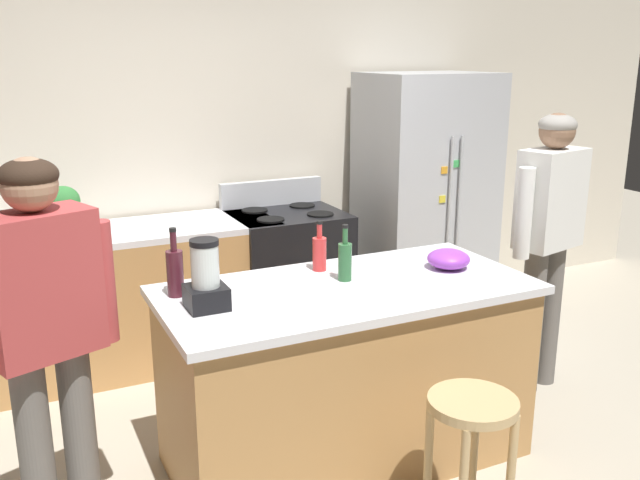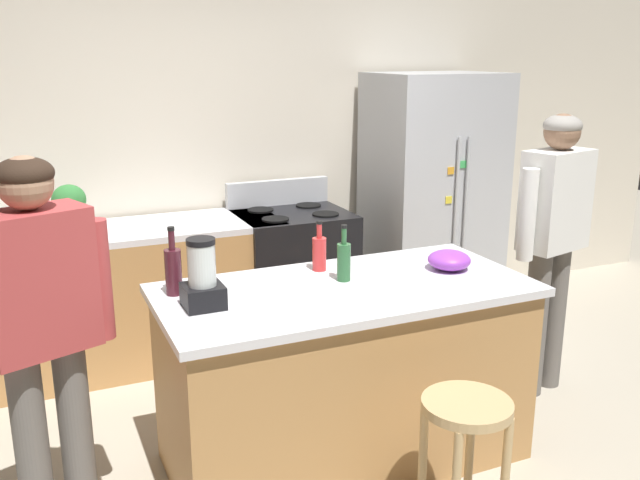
{
  "view_description": "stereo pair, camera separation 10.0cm",
  "coord_description": "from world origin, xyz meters",
  "views": [
    {
      "loc": [
        -1.44,
        -2.72,
        1.98
      ],
      "look_at": [
        0.0,
        0.3,
        1.06
      ],
      "focal_mm": 38.73,
      "sensor_mm": 36.0,
      "label": 1
    },
    {
      "loc": [
        -1.35,
        -2.76,
        1.98
      ],
      "look_at": [
        0.0,
        0.3,
        1.06
      ],
      "focal_mm": 38.73,
      "sensor_mm": 36.0,
      "label": 2
    }
  ],
  "objects": [
    {
      "name": "ground_plane",
      "position": [
        0.0,
        0.0,
        0.0
      ],
      "size": [
        14.0,
        14.0,
        0.0
      ],
      "primitive_type": "plane",
      "color": "#B2A893"
    },
    {
      "name": "back_wall",
      "position": [
        0.0,
        1.95,
        1.35
      ],
      "size": [
        8.0,
        0.1,
        2.7
      ],
      "primitive_type": "cube",
      "color": "beige",
      "rests_on": "ground_plane"
    },
    {
      "name": "kitchen_island",
      "position": [
        0.0,
        0.0,
        0.46
      ],
      "size": [
        1.77,
        0.85,
        0.91
      ],
      "color": "#B7844C",
      "rests_on": "ground_plane"
    },
    {
      "name": "back_counter_run",
      "position": [
        -0.8,
        1.55,
        0.45
      ],
      "size": [
        2.0,
        0.64,
        0.91
      ],
      "color": "#B7844C",
      "rests_on": "ground_plane"
    },
    {
      "name": "refrigerator",
      "position": [
        1.44,
        1.5,
        0.92
      ],
      "size": [
        0.9,
        0.73,
        1.83
      ],
      "color": "#B7BABF",
      "rests_on": "ground_plane"
    },
    {
      "name": "stove_range",
      "position": [
        0.33,
        1.52,
        0.47
      ],
      "size": [
        0.76,
        0.65,
        1.09
      ],
      "color": "black",
      "rests_on": "ground_plane"
    },
    {
      "name": "person_by_island_left",
      "position": [
        -1.34,
        -0.1,
        0.98
      ],
      "size": [
        0.58,
        0.34,
        1.62
      ],
      "color": "#66605B",
      "rests_on": "ground_plane"
    },
    {
      "name": "person_by_sink_right",
      "position": [
        1.4,
        0.18,
        1.0
      ],
      "size": [
        0.59,
        0.31,
        1.65
      ],
      "color": "#66605B",
      "rests_on": "ground_plane"
    },
    {
      "name": "bar_stool",
      "position": [
        0.16,
        -0.76,
        0.51
      ],
      "size": [
        0.36,
        0.36,
        0.65
      ],
      "color": "tan",
      "rests_on": "ground_plane"
    },
    {
      "name": "potted_plant",
      "position": [
        -1.1,
        1.55,
        1.08
      ],
      "size": [
        0.2,
        0.2,
        0.3
      ],
      "color": "brown",
      "rests_on": "back_counter_run"
    },
    {
      "name": "blender_appliance",
      "position": [
        -0.68,
        0.0,
        1.04
      ],
      "size": [
        0.17,
        0.17,
        0.31
      ],
      "color": "black",
      "rests_on": "kitchen_island"
    },
    {
      "name": "bottle_soda",
      "position": [
        -0.01,
        0.28,
        1.0
      ],
      "size": [
        0.07,
        0.07,
        0.26
      ],
      "color": "red",
      "rests_on": "kitchen_island"
    },
    {
      "name": "bottle_wine",
      "position": [
        -0.76,
        0.21,
        1.02
      ],
      "size": [
        0.08,
        0.08,
        0.32
      ],
      "color": "#471923",
      "rests_on": "kitchen_island"
    },
    {
      "name": "bottle_olive_oil",
      "position": [
        0.03,
        0.08,
        1.01
      ],
      "size": [
        0.07,
        0.07,
        0.28
      ],
      "color": "#2D6638",
      "rests_on": "kitchen_island"
    },
    {
      "name": "mixing_bowl",
      "position": [
        0.59,
        0.02,
        0.96
      ],
      "size": [
        0.22,
        0.22,
        0.1
      ],
      "primitive_type": "ellipsoid",
      "color": "purple",
      "rests_on": "kitchen_island"
    }
  ]
}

